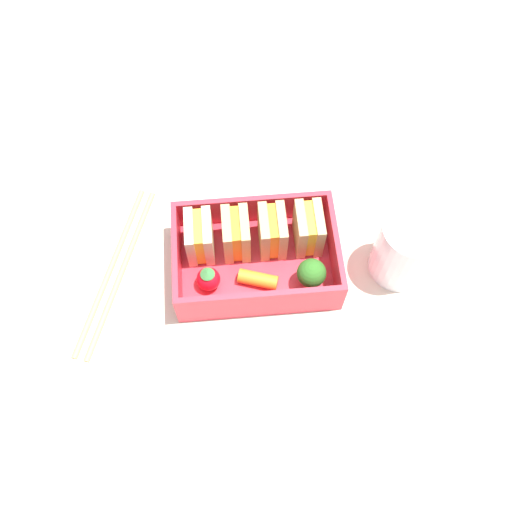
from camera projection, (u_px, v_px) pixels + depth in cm
name	position (u px, v px, depth cm)	size (l,w,h in cm)	color
ground_plane	(256.00, 270.00, 65.81)	(120.00, 120.00, 2.00)	beige
bento_tray	(256.00, 264.00, 64.38)	(17.82, 12.04, 1.20)	#DB3040
bento_rim	(256.00, 253.00, 61.92)	(17.82, 12.04, 4.30)	#DB3040
sandwich_left	(200.00, 237.00, 62.29)	(2.88, 4.61, 5.27)	beige
sandwich_center_left	(236.00, 234.00, 62.44)	(2.88, 4.61, 5.27)	tan
sandwich_center	(272.00, 231.00, 62.60)	(2.88, 4.61, 5.27)	tan
sandwich_center_right	(308.00, 229.00, 62.75)	(2.88, 4.61, 5.27)	tan
strawberry_far_left	(208.00, 279.00, 61.35)	(2.61, 2.61, 3.21)	red
carrot_stick_far_left	(261.00, 279.00, 62.03)	(1.58, 1.58, 4.29)	orange
broccoli_floret	(311.00, 274.00, 60.58)	(3.16, 3.16, 4.09)	#8CC459
chopstick_pair	(116.00, 269.00, 64.39)	(9.02, 21.11, 0.70)	tan
drinking_glass	(405.00, 248.00, 61.13)	(6.62, 6.62, 8.58)	white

